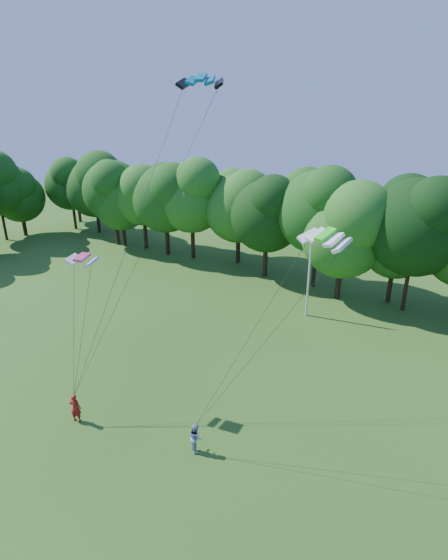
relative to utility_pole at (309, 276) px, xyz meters
The scene contains 9 objects.
ground 28.00m from the utility_pole, 91.50° to the right, with size 160.00×160.00×0.00m, color #254D15.
utility_pole is the anchor object (origin of this frame).
kite_flyer_left 22.37m from the utility_pole, 104.99° to the right, with size 0.70×0.46×1.91m, color #9F1614.
kite_flyer_right 19.60m from the utility_pole, 84.46° to the right, with size 0.86×0.67×1.77m, color #8693BA.
kite_teal 19.74m from the utility_pole, 105.14° to the right, with size 2.99×2.17×0.56m.
kite_green 18.91m from the utility_pole, 65.78° to the right, with size 2.71×1.84×0.53m.
kite_pink 20.71m from the utility_pole, 110.37° to the right, with size 2.09×1.33×0.32m.
tree_back_west 30.51m from the utility_pole, 168.72° to the left, with size 8.10×8.10×11.78m.
tree_back_center 10.60m from the utility_pole, 40.65° to the left, with size 9.62×9.62×13.99m.
Camera 1 is at (14.72, -6.72, 18.19)m, focal length 28.00 mm.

